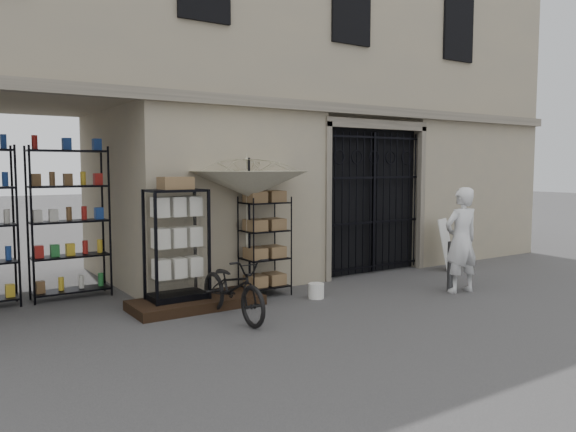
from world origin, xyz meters
TOP-DOWN VIEW (x-y plane):
  - ground at (0.00, 0.00)m, footprint 80.00×80.00m
  - main_building at (0.00, 4.00)m, footprint 14.00×4.00m
  - shop_recess at (-4.50, 2.80)m, footprint 3.00×1.70m
  - shop_shelving at (-4.55, 3.30)m, footprint 2.70×0.50m
  - iron_gate at (1.75, 2.28)m, footprint 2.50×0.21m
  - step_platform at (-2.40, 1.55)m, footprint 2.00×0.90m
  - display_cabinet at (-2.67, 1.63)m, footprint 0.97×0.78m
  - wire_rack at (-1.08, 1.69)m, footprint 0.74×0.54m
  - market_umbrella at (-1.38, 1.68)m, footprint 2.24×2.26m
  - white_bucket at (-0.50, 1.01)m, footprint 0.34×0.34m
  - bicycle at (-2.23, 0.67)m, footprint 0.62×0.92m
  - steel_bollard at (1.81, 0.15)m, footprint 0.19×0.19m
  - shopkeeper at (1.86, 0.01)m, footprint 0.93×1.90m
  - easel_sign at (3.38, 1.42)m, footprint 0.69×0.73m

SIDE VIEW (x-z plane):
  - ground at x=0.00m, z-range 0.00..0.00m
  - bicycle at x=-2.23m, z-range -0.86..0.86m
  - shopkeeper at x=1.86m, z-range -0.22..0.22m
  - step_platform at x=-2.40m, z-range 0.00..0.15m
  - white_bucket at x=-0.50m, z-range 0.00..0.25m
  - steel_bollard at x=1.81m, z-range 0.00..0.86m
  - easel_sign at x=3.38m, z-range 0.02..1.08m
  - wire_rack at x=-1.08m, z-range -0.02..1.65m
  - display_cabinet at x=-2.67m, z-range -0.01..1.81m
  - shop_shelving at x=-4.55m, z-range 0.00..2.50m
  - iron_gate at x=1.75m, z-range 0.00..3.00m
  - shop_recess at x=-4.50m, z-range 0.00..3.00m
  - market_umbrella at x=-1.38m, z-range 0.61..3.38m
  - main_building at x=0.00m, z-range 0.00..9.00m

